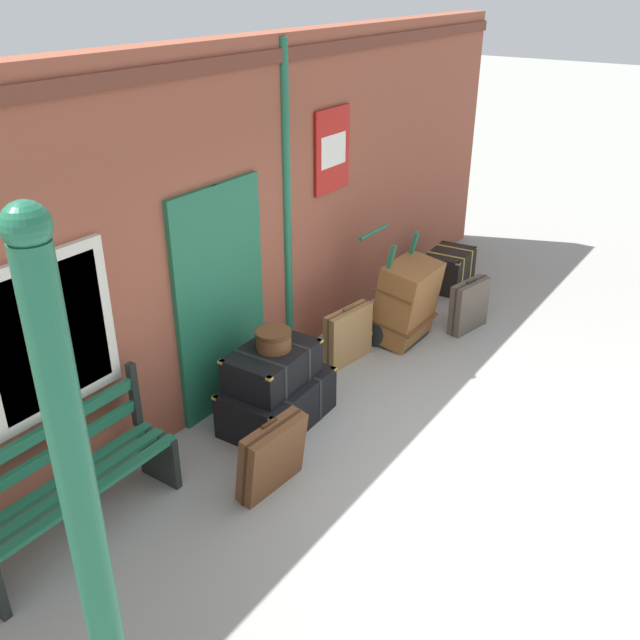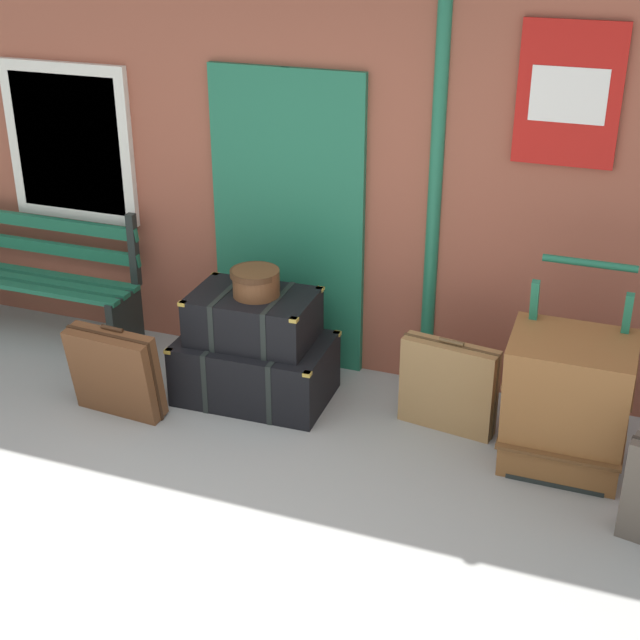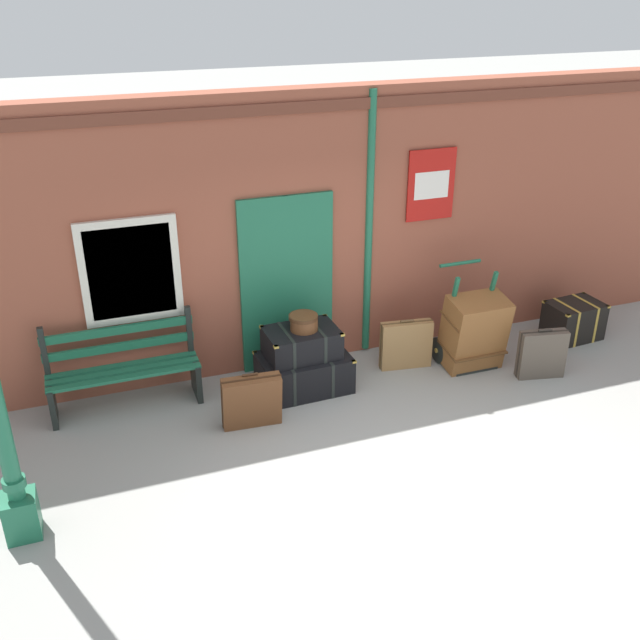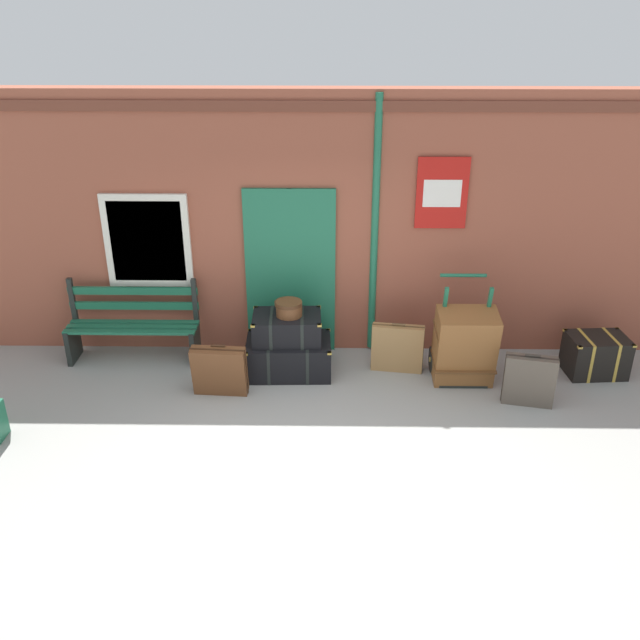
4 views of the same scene
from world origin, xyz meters
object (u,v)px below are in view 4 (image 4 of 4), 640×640
steamer_trunk_middle (287,328)px  corner_trunk (596,355)px  platform_bench (133,325)px  large_brown_trunk (465,346)px  suitcase_tan (529,380)px  suitcase_umber (397,348)px  round_hatbox (289,307)px  steamer_trunk_base (289,356)px  suitcase_beige (220,371)px  porters_trolley (460,354)px

steamer_trunk_middle → corner_trunk: steamer_trunk_middle is taller
platform_bench → large_brown_trunk: (3.98, -0.54, 0.02)m
suitcase_tan → suitcase_umber: suitcase_umber is taller
suitcase_tan → round_hatbox: bearing=165.5°
steamer_trunk_base → suitcase_beige: bearing=-144.8°
steamer_trunk_middle → corner_trunk: size_ratio=1.14×
suitcase_tan → steamer_trunk_middle: bearing=165.6°
round_hatbox → porters_trolley: size_ratio=0.27×
round_hatbox → suitcase_beige: round_hatbox is taller
round_hatbox → steamer_trunk_middle: bearing=178.6°
round_hatbox → porters_trolley: (2.03, -0.05, -0.57)m
platform_bench → suitcase_umber: bearing=-4.7°
suitcase_tan → large_brown_trunk: bearing=144.3°
corner_trunk → porters_trolley: bearing=-177.9°
suitcase_tan → platform_bench: bearing=167.8°
suitcase_tan → corner_trunk: 1.21m
steamer_trunk_middle → round_hatbox: bearing=-1.4°
corner_trunk → suitcase_tan: bearing=-144.5°
steamer_trunk_middle → porters_trolley: size_ratio=0.69×
porters_trolley → large_brown_trunk: (-0.00, -0.18, 0.20)m
round_hatbox → suitcase_umber: size_ratio=0.51×
large_brown_trunk → suitcase_tan: large_brown_trunk is taller
porters_trolley → suitcase_beige: porters_trolley is taller
suitcase_tan → suitcase_beige: suitcase_beige is taller
steamer_trunk_base → suitcase_tan: bearing=-13.9°
platform_bench → steamer_trunk_base: 1.98m
round_hatbox → steamer_trunk_base: bearing=-117.1°
steamer_trunk_middle → suitcase_umber: steamer_trunk_middle is taller
steamer_trunk_middle → round_hatbox: size_ratio=2.57×
platform_bench → corner_trunk: platform_bench is taller
large_brown_trunk → suitcase_beige: bearing=-173.4°
steamer_trunk_base → corner_trunk: 3.67m
large_brown_trunk → suitcase_beige: size_ratio=1.49×
platform_bench → steamer_trunk_base: size_ratio=1.55×
round_hatbox → suitcase_beige: 1.09m
porters_trolley → suitcase_beige: size_ratio=1.90×
porters_trolley → suitcase_umber: size_ratio=1.89×
platform_bench → suitcase_tan: 4.74m
round_hatbox → porters_trolley: porters_trolley is taller
steamer_trunk_base → steamer_trunk_middle: size_ratio=1.24×
porters_trolley → large_brown_trunk: size_ratio=1.28×
steamer_trunk_middle → corner_trunk: (3.69, 0.01, -0.34)m
steamer_trunk_middle → suitcase_tan: (2.71, -0.69, -0.29)m
steamer_trunk_base → suitcase_tan: size_ratio=1.66×
large_brown_trunk → suitcase_tan: bearing=-35.7°
steamer_trunk_middle → suitcase_beige: steamer_trunk_middle is taller
platform_bench → porters_trolley: (3.98, -0.36, -0.17)m
porters_trolley → platform_bench: bearing=174.8°
corner_trunk → steamer_trunk_middle: bearing=-179.9°
suitcase_umber → corner_trunk: size_ratio=0.87×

